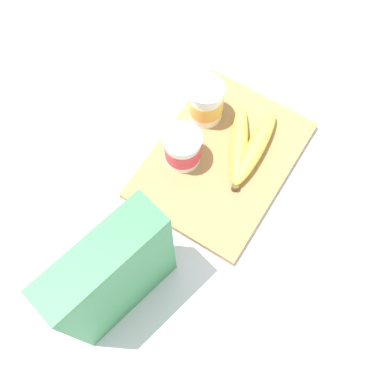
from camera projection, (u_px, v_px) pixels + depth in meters
The scene contains 6 objects.
ground_plane at pixel (221, 162), 0.95m from camera, with size 2.40×2.40×0.00m, color silver.
cutting_board at pixel (222, 160), 0.94m from camera, with size 0.35×0.26×0.02m, color #A37A4C.
cereal_box at pixel (114, 277), 0.72m from camera, with size 0.20×0.06×0.27m, color #38844C.
yogurt_cup_front at pixel (183, 148), 0.89m from camera, with size 0.07×0.07×0.08m.
yogurt_cup_back at pixel (206, 102), 0.93m from camera, with size 0.07×0.07×0.09m.
banana_bunch at pixel (247, 146), 0.92m from camera, with size 0.19×0.11×0.04m.
Camera 1 is at (-0.39, -0.17, 0.85)m, focal length 43.82 mm.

